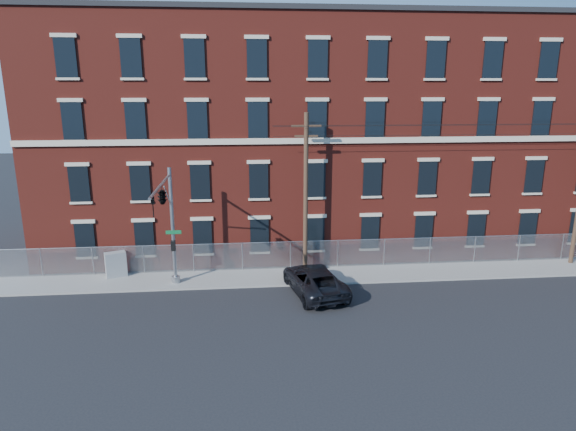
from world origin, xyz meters
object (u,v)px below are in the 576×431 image
Objects in this scene: utility_pole_near at (306,192)px; pickup_truck at (314,280)px; utility_cabinet at (116,264)px; traffic_signal_mast at (165,206)px.

utility_pole_near is 1.77× the size of pickup_truck.
utility_pole_near reaches higher than utility_cabinet.
utility_cabinet is (-11.95, 3.45, 0.11)m from pickup_truck.
pickup_truck is 3.64× the size of utility_cabinet.
utility_pole_near reaches higher than traffic_signal_mast.
utility_pole_near is 6.45× the size of utility_cabinet.
pickup_truck is (8.14, 0.25, -4.61)m from traffic_signal_mast.
traffic_signal_mast is 9.36m from pickup_truck.
traffic_signal_mast is at bearing -156.86° from utility_pole_near.
traffic_signal_mast is 8.70m from utility_pole_near.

